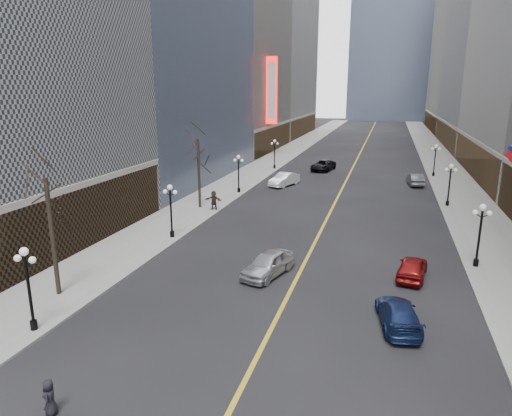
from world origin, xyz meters
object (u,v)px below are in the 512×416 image
Objects in this scene: streetlamp_east_1 at (480,229)px; streetlamp_west_2 at (239,170)px; streetlamp_west_1 at (171,205)px; car_sb_mid at (412,267)px; car_nb_near at (268,264)px; car_nb_mid at (284,179)px; streetlamp_west_3 at (275,151)px; car_nb_far at (323,165)px; streetlamp_east_2 at (450,180)px; streetlamp_west_0 at (28,280)px; car_sb_far at (415,179)px; car_sb_near at (398,314)px; streetlamp_east_3 at (435,157)px.

streetlamp_east_1 is 29.68m from streetlamp_west_2.
car_sb_mid is at bearing -9.13° from streetlamp_west_1.
car_nb_near is 0.94× the size of car_nb_mid.
car_nb_far is (7.56, 0.84, -2.09)m from streetlamp_west_3.
streetlamp_west_2 is at bearing 180.00° from streetlamp_east_2.
streetlamp_east_2 reaches higher than car_nb_mid.
streetlamp_east_2 and streetlamp_west_3 have the same top height.
streetlamp_west_2 is 7.63m from car_nb_mid.
car_sb_mid is (14.86, -27.02, -0.11)m from car_nb_mid.
streetlamp_east_1 is 1.00× the size of streetlamp_west_0.
car_sb_far is (20.80, 29.01, -2.12)m from streetlamp_west_1.
car_sb_far is (13.24, -7.83, -0.03)m from car_nb_far.
car_sb_near is (8.40, -4.71, -0.13)m from car_nb_near.
car_nb_near is 1.12× the size of car_sb_mid.
car_sb_mid is at bearing 80.20° from car_sb_far.
car_nb_near is at bearing -158.77° from streetlamp_east_1.
streetlamp_east_1 is 1.00× the size of streetlamp_east_2.
streetlamp_east_2 and streetlamp_west_0 have the same top height.
streetlamp_west_1 is 24.41m from car_nb_mid.
streetlamp_west_3 reaches higher than car_sb_mid.
car_sb_mid is (11.62, -39.92, -0.08)m from car_nb_far.
streetlamp_west_1 is 11.36m from car_nb_near.
streetlamp_west_0 is at bearing -90.00° from streetlamp_west_3.
car_nb_near is at bearing -28.68° from streetlamp_west_1.
car_nb_near is 1.02× the size of car_sb_far.
streetlamp_east_2 reaches higher than car_sb_far.
car_nb_near is (-13.80, -23.36, -2.08)m from streetlamp_east_2.
streetlamp_east_3 is 46.44m from car_sb_near.
car_nb_far is at bearing 109.49° from car_nb_near.
streetlamp_east_2 and streetlamp_west_1 have the same top height.
streetlamp_west_2 reaches higher than car_sb_far.
car_sb_far is at bearing 65.20° from streetlamp_west_0.
streetlamp_west_1 is at bearing 47.46° from car_sb_far.
car_sb_mid reaches higher than car_sb_near.
streetlamp_east_1 and streetlamp_west_1 have the same top height.
car_nb_far is at bearing 130.41° from streetlamp_east_2.
car_sb_far is (16.48, 5.07, -0.07)m from car_nb_mid.
car_nb_near is at bearing 22.21° from car_sb_mid.
streetlamp_west_3 is 0.95× the size of car_sb_far.
car_nb_mid is (4.32, 5.94, -2.05)m from streetlamp_west_2.
car_nb_far reaches higher than car_sb_near.
streetlamp_west_1 reaches higher than car_sb_near.
streetlamp_west_0 is at bearing 8.42° from car_sb_near.
car_sb_far is at bearing -20.66° from car_nb_far.
car_nb_far is at bearing 81.86° from streetlamp_west_0.
car_sb_mid is (19.18, -3.08, -2.16)m from streetlamp_west_1.
streetlamp_west_0 is 16.00m from streetlamp_west_1.
streetlamp_east_2 is at bearing 55.23° from streetlamp_west_0.
car_nb_near reaches higher than car_sb_near.
streetlamp_west_2 is at bearing -90.00° from streetlamp_west_3.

